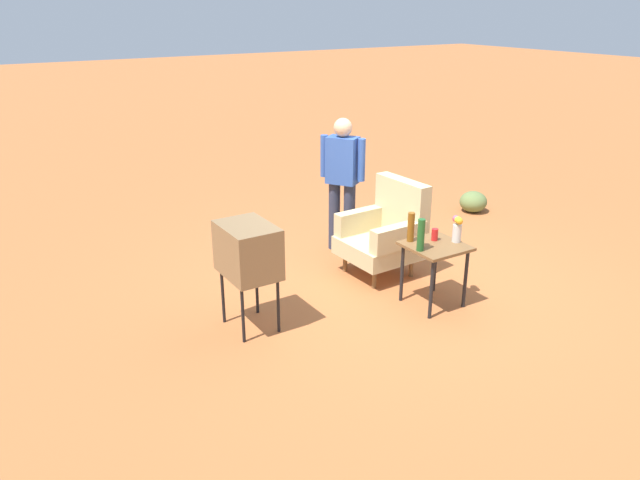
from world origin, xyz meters
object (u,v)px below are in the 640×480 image
soda_can_red (435,235)px  bottle_wine_green (421,235)px  tv_on_stand (248,251)px  person_standing (342,177)px  flower_vase (457,228)px  bottle_short_clear (421,237)px  side_table (435,254)px  armchair (386,231)px  bottle_tall_amber (411,227)px

soda_can_red → bottle_wine_green: bearing=-66.4°
tv_on_stand → person_standing: size_ratio=0.63×
soda_can_red → flower_vase: bearing=47.8°
bottle_wine_green → bottle_short_clear: 0.11m
side_table → flower_vase: flower_vase is taller
bottle_wine_green → armchair: bearing=161.7°
tv_on_stand → person_standing: bearing=122.9°
side_table → bottle_short_clear: bearing=-101.8°
bottle_short_clear → soda_can_red: bearing=105.1°
side_table → bottle_tall_amber: (-0.21, -0.15, 0.25)m
bottle_wine_green → bottle_short_clear: bearing=136.0°
side_table → bottle_short_clear: 0.26m
bottle_wine_green → bottle_tall_amber: bottle_wine_green is taller
person_standing → soda_can_red: size_ratio=13.44×
tv_on_stand → bottle_tall_amber: size_ratio=3.43×
bottle_wine_green → flower_vase: (0.01, 0.46, -0.01)m
tv_on_stand → flower_vase: size_ratio=3.89×
armchair → side_table: size_ratio=1.63×
person_standing → bottle_wine_green: person_standing is taller
bottle_short_clear → bottle_tall_amber: size_ratio=0.67×
bottle_short_clear → soda_can_red: 0.25m
person_standing → bottle_wine_green: 1.78m
person_standing → armchair: bearing=3.0°
armchair → side_table: armchair is taller
bottle_short_clear → flower_vase: (0.08, 0.39, 0.05)m
side_table → bottle_tall_amber: 0.36m
bottle_tall_amber → flower_vase: bearing=56.1°
person_standing → flower_vase: bearing=6.4°
bottle_tall_amber → flower_vase: 0.46m
armchair → bottle_wine_green: bearing=-18.3°
armchair → soda_can_red: (0.79, -0.00, 0.21)m
armchair → soda_can_red: armchair is taller
armchair → tv_on_stand: armchair is taller
side_table → bottle_wine_green: bearing=-81.8°
person_standing → bottle_tall_amber: bearing=-7.0°
armchair → person_standing: 0.94m
armchair → person_standing: (-0.83, -0.04, 0.44)m
person_standing → tv_on_stand: bearing=-57.1°
bottle_tall_amber → flower_vase: size_ratio=1.13×
armchair → flower_vase: 0.99m
tv_on_stand → bottle_wine_green: tv_on_stand is taller
bottle_tall_amber → armchair: bearing=161.5°
bottle_short_clear → flower_vase: size_ratio=0.75×
person_standing → side_table: bearing=-1.1°
tv_on_stand → person_standing: 2.17m
flower_vase → person_standing: bearing=-173.6°
tv_on_stand → bottle_tall_amber: 1.66m
bottle_tall_amber → bottle_wine_green: bearing=-18.0°
tv_on_stand → soda_can_red: 1.91m
side_table → bottle_tall_amber: bearing=-144.1°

